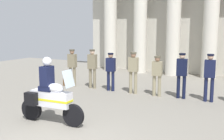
# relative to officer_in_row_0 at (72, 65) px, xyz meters

# --- Properties ---
(colonnade_backdrop) EXTENTS (13.47, 1.64, 6.71)m
(colonnade_backdrop) POSITION_rel_officer_in_row_0_xyz_m (4.24, 5.58, 2.53)
(colonnade_backdrop) COLOR beige
(colonnade_backdrop) RESTS_ON ground_plane
(officer_in_row_0) EXTENTS (0.40, 0.25, 1.70)m
(officer_in_row_0) POSITION_rel_officer_in_row_0_xyz_m (0.00, 0.00, 0.00)
(officer_in_row_0) COLOR #7A7056
(officer_in_row_0) RESTS_ON ground_plane
(officer_in_row_1) EXTENTS (0.40, 0.25, 1.73)m
(officer_in_row_1) POSITION_rel_officer_in_row_0_xyz_m (1.06, 0.03, 0.02)
(officer_in_row_1) COLOR #7A7056
(officer_in_row_1) RESTS_ON ground_plane
(officer_in_row_2) EXTENTS (0.40, 0.25, 1.63)m
(officer_in_row_2) POSITION_rel_officer_in_row_0_xyz_m (2.02, -0.04, -0.04)
(officer_in_row_2) COLOR #141938
(officer_in_row_2) RESTS_ON ground_plane
(officer_in_row_3) EXTENTS (0.40, 0.25, 1.71)m
(officer_in_row_3) POSITION_rel_officer_in_row_0_xyz_m (3.07, -0.07, 0.01)
(officer_in_row_3) COLOR gray
(officer_in_row_3) RESTS_ON ground_plane
(officer_in_row_4) EXTENTS (0.40, 0.25, 1.60)m
(officer_in_row_4) POSITION_rel_officer_in_row_0_xyz_m (4.07, -0.03, -0.06)
(officer_in_row_4) COLOR gray
(officer_in_row_4) RESTS_ON ground_plane
(officer_in_row_5) EXTENTS (0.40, 0.25, 1.74)m
(officer_in_row_5) POSITION_rel_officer_in_row_0_xyz_m (5.02, 0.05, 0.02)
(officer_in_row_5) COLOR black
(officer_in_row_5) RESTS_ON ground_plane
(officer_in_row_6) EXTENTS (0.40, 0.25, 1.76)m
(officer_in_row_6) POSITION_rel_officer_in_row_0_xyz_m (6.03, 0.03, 0.03)
(officer_in_row_6) COLOR #141938
(officer_in_row_6) RESTS_ON ground_plane
(motorcycle_with_rider) EXTENTS (2.09, 0.72, 1.90)m
(motorcycle_with_rider) POSITION_rel_officer_in_row_0_xyz_m (2.37, -4.46, -0.21)
(motorcycle_with_rider) COLOR black
(motorcycle_with_rider) RESTS_ON ground_plane
(briefcase_on_ground) EXTENTS (0.10, 0.32, 0.36)m
(briefcase_on_ground) POSITION_rel_officer_in_row_0_xyz_m (-0.39, 0.01, -0.83)
(briefcase_on_ground) COLOR brown
(briefcase_on_ground) RESTS_ON ground_plane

